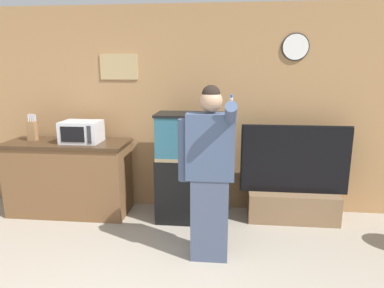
{
  "coord_description": "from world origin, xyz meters",
  "views": [
    {
      "loc": [
        0.81,
        -1.66,
        1.86
      ],
      "look_at": [
        0.44,
        1.86,
        1.05
      ],
      "focal_mm": 32.0,
      "sensor_mm": 36.0,
      "label": 1
    }
  ],
  "objects_px": {
    "microwave": "(82,132)",
    "tv_on_stand": "(293,193)",
    "knife_block": "(32,130)",
    "aquarium_on_stand": "(190,168)",
    "counter_island": "(69,177)",
    "person_standing": "(209,172)"
  },
  "relations": [
    {
      "from": "microwave",
      "to": "person_standing",
      "type": "distance_m",
      "value": 1.87
    },
    {
      "from": "microwave",
      "to": "tv_on_stand",
      "type": "relative_size",
      "value": 0.36
    },
    {
      "from": "counter_island",
      "to": "microwave",
      "type": "height_order",
      "value": "microwave"
    },
    {
      "from": "microwave",
      "to": "tv_on_stand",
      "type": "bearing_deg",
      "value": 1.55
    },
    {
      "from": "knife_block",
      "to": "aquarium_on_stand",
      "type": "distance_m",
      "value": 2.06
    },
    {
      "from": "counter_island",
      "to": "aquarium_on_stand",
      "type": "relative_size",
      "value": 1.16
    },
    {
      "from": "counter_island",
      "to": "tv_on_stand",
      "type": "distance_m",
      "value": 2.82
    },
    {
      "from": "microwave",
      "to": "tv_on_stand",
      "type": "xyz_separation_m",
      "value": [
        2.6,
        0.07,
        -0.73
      ]
    },
    {
      "from": "counter_island",
      "to": "microwave",
      "type": "relative_size",
      "value": 3.27
    },
    {
      "from": "aquarium_on_stand",
      "to": "tv_on_stand",
      "type": "bearing_deg",
      "value": 4.83
    },
    {
      "from": "knife_block",
      "to": "aquarium_on_stand",
      "type": "relative_size",
      "value": 0.26
    },
    {
      "from": "knife_block",
      "to": "person_standing",
      "type": "xyz_separation_m",
      "value": [
        2.29,
        -0.94,
        -0.19
      ]
    },
    {
      "from": "microwave",
      "to": "knife_block",
      "type": "bearing_deg",
      "value": 177.13
    },
    {
      "from": "knife_block",
      "to": "aquarium_on_stand",
      "type": "xyz_separation_m",
      "value": [
        2.02,
        -0.07,
        -0.41
      ]
    },
    {
      "from": "microwave",
      "to": "knife_block",
      "type": "distance_m",
      "value": 0.66
    },
    {
      "from": "knife_block",
      "to": "aquarium_on_stand",
      "type": "bearing_deg",
      "value": -1.95
    },
    {
      "from": "knife_block",
      "to": "counter_island",
      "type": "bearing_deg",
      "value": -4.27
    },
    {
      "from": "tv_on_stand",
      "to": "person_standing",
      "type": "distance_m",
      "value": 1.48
    },
    {
      "from": "counter_island",
      "to": "knife_block",
      "type": "distance_m",
      "value": 0.76
    },
    {
      "from": "tv_on_stand",
      "to": "knife_block",
      "type": "bearing_deg",
      "value": -179.35
    },
    {
      "from": "person_standing",
      "to": "counter_island",
      "type": "bearing_deg",
      "value": 153.82
    },
    {
      "from": "counter_island",
      "to": "person_standing",
      "type": "relative_size",
      "value": 0.9
    }
  ]
}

